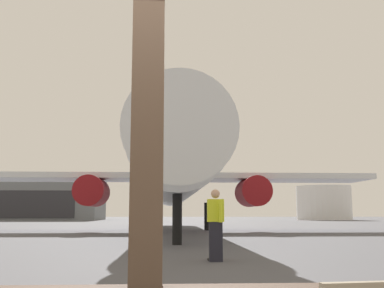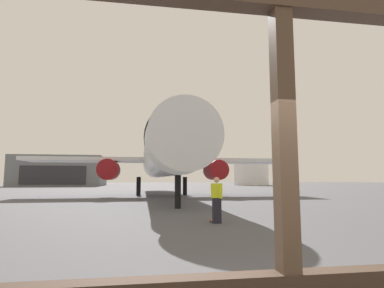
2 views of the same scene
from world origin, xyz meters
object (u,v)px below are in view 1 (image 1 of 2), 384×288
Objects in this scene: traffic_cone at (215,248)px; fuel_storage_tank at (324,203)px; ground_crew_worker at (216,224)px; airplane at (173,173)px; distant_hangar at (40,199)px.

traffic_cone is 0.07× the size of fuel_storage_tank.
ground_crew_worker is at bearing -92.30° from traffic_cone.
airplane reaches higher than ground_crew_worker.
fuel_storage_tank is (49.52, -1.42, -0.71)m from distant_hangar.
distant_hangar is at bearing 178.36° from fuel_storage_tank.
traffic_cone is 74.02m from distant_hangar.
distant_hangar is at bearing 108.30° from traffic_cone.
fuel_storage_tank is at bearing 69.16° from ground_crew_worker.
distant_hangar reaches higher than traffic_cone.
traffic_cone is at bearing -71.70° from distant_hangar.
airplane is at bearing 92.49° from traffic_cone.
distant_hangar reaches higher than fuel_storage_tank.
traffic_cone is (0.82, -18.89, -3.52)m from airplane.
fuel_storage_tank is (27.13, 49.90, -0.87)m from airplane.
distant_hangar is 2.21× the size of fuel_storage_tank.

